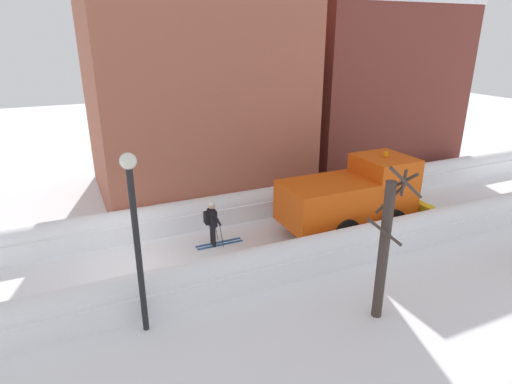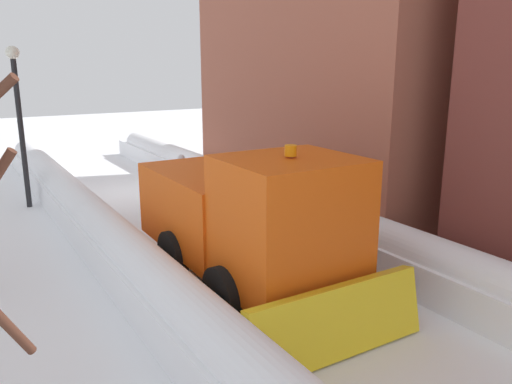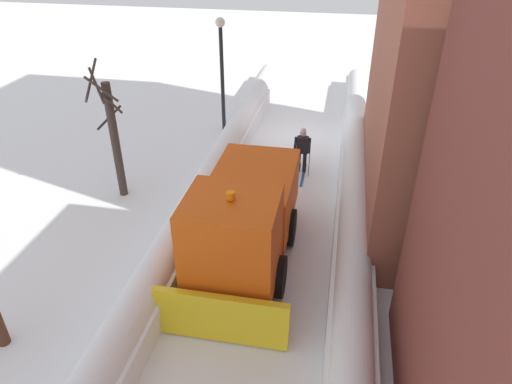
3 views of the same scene
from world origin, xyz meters
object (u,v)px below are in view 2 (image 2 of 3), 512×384
at_px(plow_truck, 248,219).
at_px(traffic_light_pole, 296,111).
at_px(skier, 182,181).
at_px(street_lamp, 18,107).

distance_m(plow_truck, traffic_light_pole, 5.49).
bearing_deg(skier, plow_truck, 79.84).
height_order(traffic_light_pole, street_lamp, street_lamp).
bearing_deg(plow_truck, skier, -100.16).
relative_size(plow_truck, skier, 3.31).
relative_size(skier, traffic_light_pole, 0.41).
distance_m(skier, street_lamp, 5.46).
bearing_deg(street_lamp, skier, 139.87).
distance_m(plow_truck, street_lamp, 9.45).
xyz_separation_m(plow_truck, skier, (-1.01, -5.62, -0.48)).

